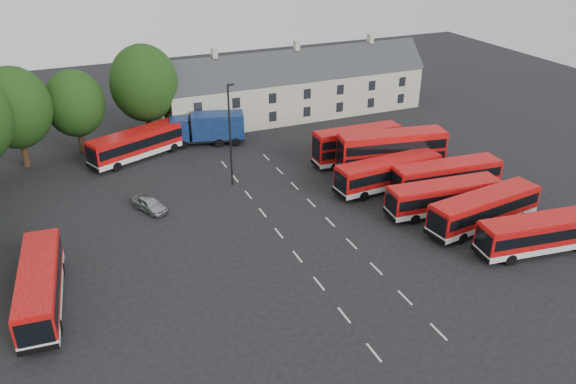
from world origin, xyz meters
The scene contains 16 objects.
ground centered at (0.00, 0.00, 0.00)m, with size 140.00×140.00×0.00m, color black.
lane_markings centered at (2.50, 2.00, 0.01)m, with size 5.15×33.80×0.01m.
treeline centered at (-20.74, 19.36, 6.68)m, with size 29.92×32.59×12.01m.
terrace_houses centered at (14.00, 30.00, 3.86)m, with size 35.70×7.13×10.06m.
bus_row_a centered at (18.62, -9.04, 1.86)m, with size 11.21×3.91×3.10m.
bus_row_b centered at (16.98, -3.98, 1.90)m, with size 11.42×3.89×3.16m.
bus_row_c centered at (15.31, -0.51, 1.82)m, with size 10.91×3.50×3.03m.
bus_row_d centered at (18.21, 2.96, 1.88)m, with size 11.26×3.55×3.13m.
bus_row_e centered at (13.33, 5.80, 1.90)m, with size 11.31×3.23×3.16m.
bus_dd_south centered at (15.55, 8.79, 2.65)m, with size 11.64×4.51×4.66m.
bus_dd_north centered at (13.67, 12.72, 2.30)m, with size 9.92×2.57×4.04m.
bus_west centered at (-19.11, -0.63, 1.88)m, with size 3.43×11.22×3.12m.
bus_north centered at (-8.16, 23.37, 1.97)m, with size 11.69×6.95×3.27m.
box_truck centered at (0.23, 24.52, 2.10)m, with size 8.96×4.85×3.74m.
silver_car centered at (-9.52, 10.53, 0.68)m, with size 1.60×3.98×1.35m, color #AFB1B7.
lamppost centered at (-0.68, 12.82, 5.60)m, with size 0.73×0.36×10.50m.
Camera 1 is at (-15.71, -36.90, 25.25)m, focal length 35.00 mm.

